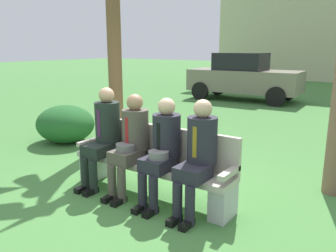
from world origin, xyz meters
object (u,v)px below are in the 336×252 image
object	(u,v)px
seated_man_centerright	(162,147)
shrub_near_bench	(66,124)
seated_man_rightmost	(198,152)
parked_car_near	(243,77)
park_bench	(153,162)
seated_man_centerleft	(131,140)
seated_man_leftmost	(104,132)

from	to	relation	value
seated_man_centerright	shrub_near_bench	world-z (taller)	seated_man_centerright
seated_man_rightmost	parked_car_near	world-z (taller)	parked_car_near
park_bench	seated_man_centerleft	distance (m)	0.40
park_bench	parked_car_near	size ratio (longest dim) A/B	0.57
seated_man_leftmost	seated_man_centerright	distance (m)	0.99
shrub_near_bench	parked_car_near	world-z (taller)	parked_car_near
seated_man_centerleft	seated_man_centerright	bearing A→B (deg)	-0.08
seated_man_leftmost	seated_man_centerleft	bearing A→B (deg)	-1.22
seated_man_leftmost	parked_car_near	size ratio (longest dim) A/B	0.34
seated_man_centerleft	seated_man_rightmost	bearing A→B (deg)	0.44
seated_man_centerright	seated_man_rightmost	world-z (taller)	seated_man_rightmost
seated_man_centerleft	seated_man_rightmost	size ratio (longest dim) A/B	0.99
seated_man_rightmost	shrub_near_bench	distance (m)	3.88
shrub_near_bench	parked_car_near	size ratio (longest dim) A/B	0.30
park_bench	seated_man_leftmost	size ratio (longest dim) A/B	1.67
park_bench	seated_man_leftmost	xyz separation A→B (m)	(-0.74, -0.12, 0.32)
parked_car_near	park_bench	bearing A→B (deg)	-74.82
park_bench	seated_man_centerright	size ratio (longest dim) A/B	1.75
seated_man_rightmost	shrub_near_bench	world-z (taller)	seated_man_rightmost
park_bench	seated_man_centerright	distance (m)	0.40
seated_man_centerright	parked_car_near	distance (m)	8.83
seated_man_centerright	seated_man_rightmost	xyz separation A→B (m)	(0.49, 0.01, 0.02)
seated_man_centerright	park_bench	bearing A→B (deg)	151.20
park_bench	seated_man_rightmost	size ratio (longest dim) A/B	1.71
park_bench	seated_man_rightmost	bearing A→B (deg)	-9.81
seated_man_leftmost	shrub_near_bench	size ratio (longest dim) A/B	1.13
seated_man_centerright	shrub_near_bench	xyz separation A→B (m)	(-3.21, 1.13, -0.35)
seated_man_leftmost	shrub_near_bench	xyz separation A→B (m)	(-2.22, 1.12, -0.38)
seated_man_centerleft	shrub_near_bench	bearing A→B (deg)	157.51
seated_man_leftmost	seated_man_centerright	xyz separation A→B (m)	(0.99, -0.01, -0.03)
seated_man_centerright	parked_car_near	xyz separation A→B (m)	(-2.51, 8.47, 0.12)
park_bench	seated_man_centerleft	world-z (taller)	seated_man_centerleft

